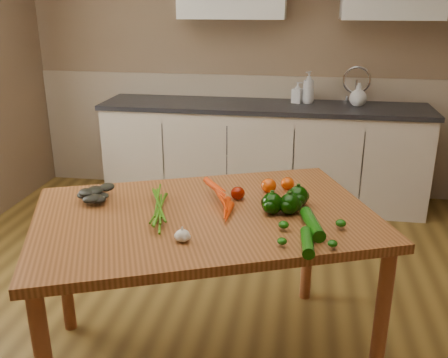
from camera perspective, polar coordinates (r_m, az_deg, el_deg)
room at (r=2.40m, az=-4.11°, el=7.52°), size 4.04×5.04×2.64m
counter_run at (r=4.50m, az=4.59°, el=3.02°), size 2.84×0.64×1.14m
table at (r=2.35m, az=-2.18°, el=-5.92°), size 1.80×1.50×0.83m
soap_bottle_a at (r=4.46m, az=9.63°, el=10.29°), size 0.14×0.15×0.27m
soap_bottle_b at (r=4.46m, az=8.39°, el=9.76°), size 0.11×0.11×0.18m
soap_bottle_c at (r=4.45m, az=15.10°, el=9.30°), size 0.18×0.18×0.19m
carrot_bunch at (r=2.35m, az=-2.64°, el=-2.45°), size 0.35×0.31×0.08m
leafy_greens at (r=2.50m, az=-14.29°, el=-1.31°), size 0.22×0.20×0.11m
garlic_bulb at (r=2.05m, az=-4.77°, el=-6.46°), size 0.06×0.06×0.05m
pepper_a at (r=2.30m, az=5.51°, el=-2.78°), size 0.10×0.10×0.10m
pepper_b at (r=2.39m, az=8.45°, el=-1.98°), size 0.10×0.10×0.10m
pepper_c at (r=2.31m, az=7.49°, el=-2.84°), size 0.10×0.10×0.10m
tomato_a at (r=2.45m, az=1.58°, el=-1.63°), size 0.07×0.07×0.06m
tomato_b at (r=2.55m, az=5.12°, el=-0.74°), size 0.08×0.08×0.07m
tomato_c at (r=2.60m, az=7.27°, el=-0.50°), size 0.07×0.07×0.07m
zucchini_a at (r=2.17m, az=10.06°, el=-5.08°), size 0.11×0.25×0.06m
zucchini_b at (r=2.02m, az=9.49°, el=-7.15°), size 0.06×0.20×0.05m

